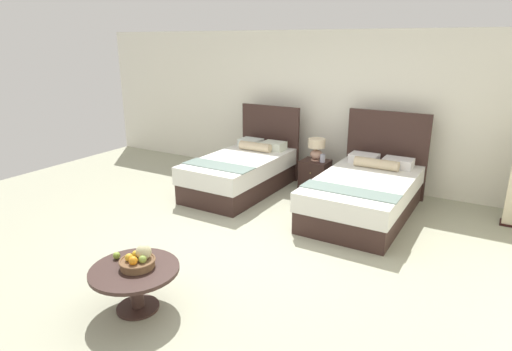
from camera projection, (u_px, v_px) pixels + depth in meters
name	position (u px, v px, depth m)	size (l,w,h in m)	color
ground_plane	(238.00, 246.00, 5.31)	(10.25, 9.85, 0.02)	#A3A38B
wall_back	(333.00, 108.00, 7.49)	(10.25, 0.12, 2.61)	white
bed_near_window	(242.00, 171.00, 7.17)	(1.16, 2.10, 1.32)	#35221E
bed_near_corner	(365.00, 193.00, 6.17)	(1.30, 2.22, 1.37)	#35221E
nightstand	(315.00, 174.00, 7.33)	(0.46, 0.41, 0.49)	#35221E
table_lamp	(317.00, 148.00, 7.21)	(0.29, 0.29, 0.37)	tan
vase	(323.00, 158.00, 7.14)	(0.09, 0.09, 0.14)	silver
coffee_table	(135.00, 278.00, 3.96)	(0.82, 0.82, 0.43)	#35221E
fruit_bowl	(139.00, 260.00, 3.94)	(0.33, 0.33, 0.20)	brown
loose_apple	(117.00, 256.00, 4.09)	(0.07, 0.07, 0.07)	#86A539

